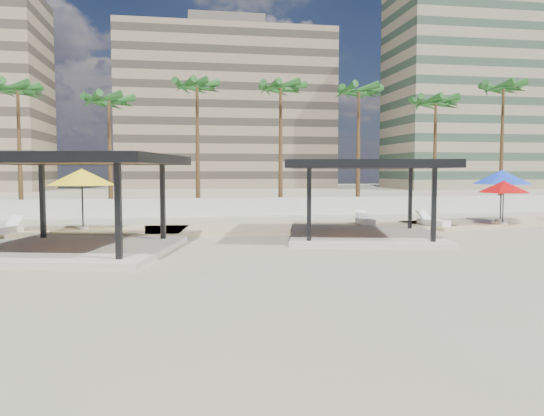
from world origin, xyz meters
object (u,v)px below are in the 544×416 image
Objects in this scene: pavilion_west at (75,194)px; umbrella_c at (504,187)px; lounger_a at (6,229)px; pavilion_central at (365,192)px; lounger_b at (365,221)px; lounger_c at (433,222)px.

umbrella_c is (20.79, 5.07, 0.02)m from pavilion_west.
umbrella_c reaches higher than lounger_a.
pavilion_central is 9.26m from umbrella_c.
umbrella_c is at bearing 27.41° from pavilion_west.
pavilion_central is 4.41× the size of lounger_b.
lounger_b is 0.94× the size of lounger_c.
lounger_b is at bearing 39.15° from pavilion_west.
lounger_c is (16.95, 5.35, -1.81)m from pavilion_west.
umbrella_c reaches higher than lounger_b.
lounger_a is 1.07× the size of lounger_b.
pavilion_central is 16.51m from lounger_a.
lounger_c is (4.94, 3.22, -1.73)m from pavilion_central.
pavilion_west is at bearing 87.76° from lounger_c.
umbrella_c is at bearing -99.37° from lounger_b.
pavilion_west is 17.86m from lounger_c.
pavilion_central is 3.14× the size of umbrella_c.
pavilion_central is 12.20m from pavilion_west.
pavilion_central is 0.96× the size of pavilion_west.
pavilion_west is 3.27× the size of umbrella_c.
pavilion_central reaches higher than lounger_c.
pavilion_west is (-12.01, -2.14, 0.08)m from pavilion_central.
pavilion_west is at bearing -156.13° from pavilion_central.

